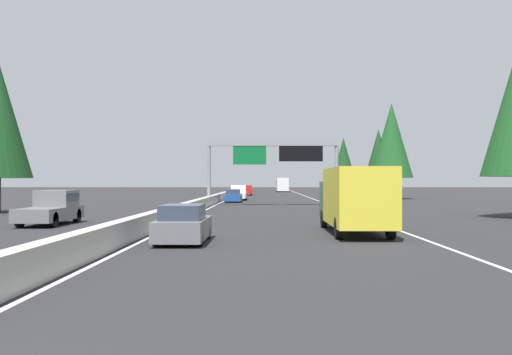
% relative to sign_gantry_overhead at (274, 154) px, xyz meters
% --- Properties ---
extents(ground_plane, '(320.00, 320.00, 0.00)m').
position_rel_sign_gantry_overhead_xyz_m(ground_plane, '(10.13, 6.04, -4.99)').
color(ground_plane, '#262628').
extents(median_barrier, '(180.00, 0.56, 0.90)m').
position_rel_sign_gantry_overhead_xyz_m(median_barrier, '(30.13, 6.34, -4.54)').
color(median_barrier, '#ADAAA3').
rests_on(median_barrier, ground).
extents(shoulder_stripe_right, '(160.00, 0.16, 0.01)m').
position_rel_sign_gantry_overhead_xyz_m(shoulder_stripe_right, '(20.13, -5.48, -4.98)').
color(shoulder_stripe_right, silver).
rests_on(shoulder_stripe_right, ground).
extents(shoulder_stripe_median, '(160.00, 0.16, 0.01)m').
position_rel_sign_gantry_overhead_xyz_m(shoulder_stripe_median, '(20.13, 5.79, -4.98)').
color(shoulder_stripe_median, silver).
rests_on(shoulder_stripe_median, ground).
extents(sign_gantry_overhead, '(0.50, 12.68, 6.27)m').
position_rel_sign_gantry_overhead_xyz_m(sign_gantry_overhead, '(0.00, 0.00, 0.00)').
color(sign_gantry_overhead, gray).
rests_on(sign_gantry_overhead, ground).
extents(sedan_mid_center, '(4.40, 1.80, 1.47)m').
position_rel_sign_gantry_overhead_xyz_m(sedan_mid_center, '(-33.20, 4.11, -4.30)').
color(sedan_mid_center, slate).
rests_on(sedan_mid_center, ground).
extents(box_truck_far_left, '(8.50, 2.40, 2.95)m').
position_rel_sign_gantry_overhead_xyz_m(box_truck_far_left, '(-29.24, -3.11, -3.38)').
color(box_truck_far_left, gold).
rests_on(box_truck_far_left, ground).
extents(sedan_mid_left, '(4.40, 1.80, 1.47)m').
position_rel_sign_gantry_overhead_xyz_m(sedan_mid_left, '(9.13, 4.45, -4.30)').
color(sedan_mid_left, '#1E4793').
rests_on(sedan_mid_left, ground).
extents(minivan_far_right, '(5.00, 1.95, 1.69)m').
position_rel_sign_gantry_overhead_xyz_m(minivan_far_right, '(41.22, 4.07, -4.04)').
color(minivan_far_right, red).
rests_on(minivan_far_right, ground).
extents(pickup_near_center, '(5.60, 2.00, 1.86)m').
position_rel_sign_gantry_overhead_xyz_m(pickup_near_center, '(16.77, 4.25, -4.07)').
color(pickup_near_center, white).
rests_on(pickup_near_center, ground).
extents(bus_distant_a, '(11.50, 2.55, 3.10)m').
position_rel_sign_gantry_overhead_xyz_m(bus_distant_a, '(74.45, -3.04, -3.27)').
color(bus_distant_a, white).
rests_on(bus_distant_a, ground).
extents(oncoming_near, '(5.60, 2.00, 1.86)m').
position_rel_sign_gantry_overhead_xyz_m(oncoming_near, '(-23.93, 12.62, -4.07)').
color(oncoming_near, slate).
rests_on(oncoming_near, ground).
extents(conifer_right_mid, '(5.64, 5.64, 12.82)m').
position_rel_sign_gantry_overhead_xyz_m(conifer_right_mid, '(21.79, -16.06, 2.81)').
color(conifer_right_mid, '#4C3823').
rests_on(conifer_right_mid, ground).
extents(conifer_right_far, '(4.50, 4.50, 10.23)m').
position_rel_sign_gantry_overhead_xyz_m(conifer_right_far, '(31.76, -16.29, 1.23)').
color(conifer_right_far, '#4C3823').
rests_on(conifer_right_far, ground).
extents(conifer_right_distant, '(4.53, 4.53, 10.29)m').
position_rel_sign_gantry_overhead_xyz_m(conifer_right_distant, '(49.75, -13.46, 1.27)').
color(conifer_right_distant, '#4C3823').
rests_on(conifer_right_distant, ground).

